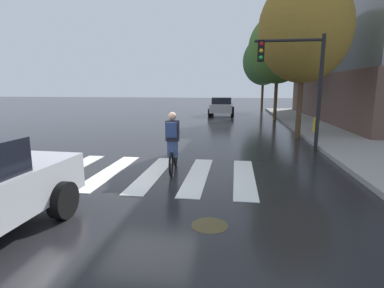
{
  "coord_description": "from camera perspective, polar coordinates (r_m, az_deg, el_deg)",
  "views": [
    {
      "loc": [
        2.34,
        -7.79,
        2.36
      ],
      "look_at": [
        1.2,
        0.17,
        0.83
      ],
      "focal_mm": 28.13,
      "sensor_mm": 36.0,
      "label": 1
    }
  ],
  "objects": [
    {
      "name": "fire_hydrant",
      "position": [
        16.02,
        22.38,
        3.4
      ],
      "size": [
        0.33,
        0.22,
        0.78
      ],
      "color": "gold",
      "rests_on": "sidewalk"
    },
    {
      "name": "ground_plane",
      "position": [
        8.47,
        -8.23,
        -5.52
      ],
      "size": [
        120.0,
        120.0,
        0.0
      ],
      "primitive_type": "plane",
      "color": "black"
    },
    {
      "name": "traffic_light_near",
      "position": [
        11.85,
        19.35,
        12.6
      ],
      "size": [
        2.47,
        0.28,
        4.2
      ],
      "color": "black",
      "rests_on": "ground"
    },
    {
      "name": "street_tree_far",
      "position": [
        31.07,
        13.44,
        15.05
      ],
      "size": [
        4.02,
        4.02,
        7.16
      ],
      "color": "#4C3823",
      "rests_on": "ground"
    },
    {
      "name": "cyclist",
      "position": [
        8.34,
        -3.67,
        0.28
      ],
      "size": [
        0.38,
        1.71,
        1.69
      ],
      "color": "black",
      "rests_on": "ground"
    },
    {
      "name": "crosswalk_stripes",
      "position": [
        8.62,
        -11.43,
        -5.3
      ],
      "size": [
        6.78,
        3.57,
        0.01
      ],
      "color": "silver",
      "rests_on": "ground"
    },
    {
      "name": "street_tree_near",
      "position": [
        15.02,
        20.53,
        19.63
      ],
      "size": [
        4.03,
        4.03,
        7.17
      ],
      "color": "#4C3823",
      "rests_on": "ground"
    },
    {
      "name": "street_tree_mid",
      "position": [
        22.61,
        16.02,
        16.93
      ],
      "size": [
        4.12,
        4.12,
        7.32
      ],
      "color": "#4C3823",
      "rests_on": "ground"
    },
    {
      "name": "manhole_cover",
      "position": [
        5.4,
        3.38,
        -15.11
      ],
      "size": [
        0.64,
        0.64,
        0.01
      ],
      "primitive_type": "cylinder",
      "color": "#473D1E",
      "rests_on": "ground"
    },
    {
      "name": "sedan_mid",
      "position": [
        25.69,
        5.67,
        7.18
      ],
      "size": [
        2.06,
        4.38,
        1.51
      ],
      "color": "#B7B7BC",
      "rests_on": "ground"
    }
  ]
}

